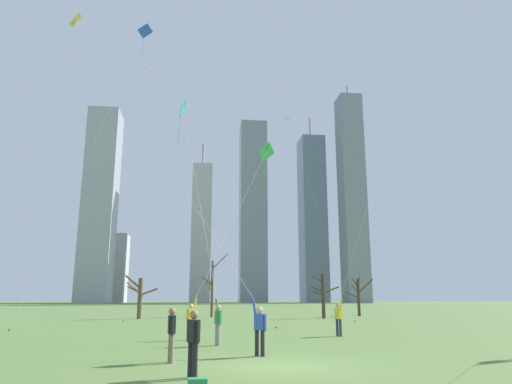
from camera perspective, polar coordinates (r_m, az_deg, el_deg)
name	(u,v)px	position (r m, az deg, el deg)	size (l,w,h in m)	color
ground_plane	(280,366)	(14.31, 2.97, -20.51)	(400.00, 400.00, 0.00)	#5B7A3D
kite_flyer_foreground_right_green	(209,279)	(23.45, -5.76, -10.52)	(5.02, 5.24, 11.32)	gray
kite_flyer_far_back_yellow	(226,271)	(16.81, -3.70, -9.62)	(8.56, 3.88, 14.65)	black
kite_flyer_midfield_left_teal	(205,246)	(22.53, -6.20, -6.62)	(2.60, 10.97, 15.19)	gray
kite_flyer_midfield_right_orange	(355,258)	(23.43, 12.03, -7.88)	(2.88, 9.67, 16.83)	#33384C
bystander_watching_nearby	(171,332)	(15.11, -10.30, -16.46)	(0.26, 0.50, 1.62)	#726656
bystander_far_off_by_trees	(193,340)	(12.27, -7.68, -17.47)	(0.34, 0.46, 1.62)	black
distant_kite_drifting_left_pink	(142,103)	(40.18, -13.83, 10.56)	(1.24, 4.15, 20.96)	pink
distant_kite_drifting_right_blue	(138,48)	(39.45, -14.28, 16.73)	(6.86, 4.67, 23.35)	blue
distant_kite_low_near_trees_purple	(280,3)	(39.29, 3.01, 22.14)	(1.37, 2.14, 28.33)	purple
distant_kite_high_overhead_white	(297,148)	(40.68, 4.98, 5.42)	(5.53, 0.76, 17.57)	white
bare_tree_leftmost	(358,295)	(50.70, 12.41, -12.16)	(2.61, 2.75, 3.93)	#423326
bare_tree_left_of_center	(212,286)	(47.70, -5.42, -11.43)	(2.64, 2.71, 6.24)	brown
bare_tree_right_of_center	(323,294)	(44.71, 8.19, -12.31)	(2.79, 1.43, 4.05)	#423326
bare_tree_center	(139,296)	(44.59, -14.09, -12.19)	(3.00, 1.87, 3.92)	brown
skyline_mid_tower_right	(201,231)	(166.72, -6.73, -4.81)	(6.98, 6.41, 57.27)	#B2B2B7
skyline_slender_spire	(253,210)	(167.40, -0.38, -2.18)	(9.41, 9.06, 64.91)	gray
skyline_squat_block	(100,204)	(151.35, -18.55, -1.37)	(9.29, 10.67, 59.80)	#9EA3AD
skyline_tall_tower	(109,268)	(166.14, -17.55, -8.86)	(11.66, 9.33, 27.55)	#B2B2B7
skyline_short_annex	(313,218)	(167.46, 6.93, -3.16)	(8.27, 11.03, 67.14)	slate
skyline_mid_tower_left	(352,195)	(157.05, 11.68, -0.40)	(7.42, 8.25, 73.73)	gray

